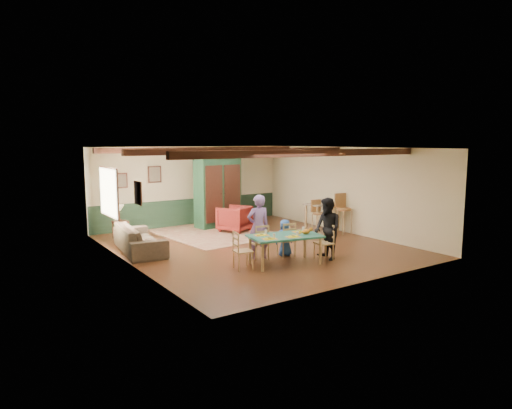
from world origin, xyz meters
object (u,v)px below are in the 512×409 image
end_table (120,230)px  table_lamp (120,213)px  counter_table (322,217)px  person_woman (327,229)px  bar_stool_right (344,214)px  dining_chair_end_left (243,250)px  dining_table (285,250)px  dining_chair_far_right (286,239)px  armoire (218,191)px  person_man (258,227)px  person_child (285,238)px  armchair (234,219)px  dining_chair_far_left (259,242)px  cat (306,231)px  bar_stool_left (319,218)px  dining_chair_end_right (324,242)px  sofa (139,239)px

end_table → table_lamp: size_ratio=1.09×
end_table → counter_table: bearing=-23.7°
person_woman → bar_stool_right: bearing=138.9°
dining_chair_end_left → dining_table: bearing=-90.0°
dining_chair_far_right → armoire: (0.56, 4.52, 0.77)m
person_man → person_child: 0.81m
armchair → person_woman: bearing=62.9°
dining_table → dining_chair_far_right: bearing=50.3°
dining_chair_far_left → bar_stool_right: bearing=-153.9°
dining_chair_far_left → cat: (0.72, -0.90, 0.34)m
person_man → counter_table: size_ratio=1.43×
dining_chair_far_right → cat: bearing=100.4°
armoire → bar_stool_left: bearing=-64.1°
cat → counter_table: counter_table is taller
dining_chair_end_left → armoire: (2.09, 4.91, 0.77)m
dining_chair_end_right → dining_chair_far_left: bearing=-114.9°
person_woman → bar_stool_right: 3.25m
dining_chair_far_left → dining_chair_end_left: 0.96m
sofa → dining_chair_end_left: bearing=-148.3°
bar_stool_right → dining_chair_far_right: bearing=-153.0°
armchair → dining_chair_far_right: bearing=52.5°
dining_table → dining_chair_end_right: 1.06m
person_child → armoire: (0.55, 4.45, 0.75)m
person_child → counter_table: bearing=-137.4°
end_table → dining_chair_end_left: bearing=-74.6°
dining_chair_far_right → cat: (-0.00, -0.77, 0.34)m
cat → bar_stool_right: bearing=42.5°
cat → dining_chair_end_right: bearing=9.5°
dining_chair_end_right → end_table: bearing=-136.0°
dining_chair_far_left → bar_stool_left: (3.18, 1.40, 0.11)m
dining_chair_far_left → bar_stool_right: size_ratio=0.69×
armoire → bar_stool_left: (1.89, -2.99, -0.67)m
end_table → table_lamp: (0.00, 0.00, 0.51)m
bar_stool_left → cat: bearing=-131.5°
dining_table → bar_stool_left: 3.63m
dining_chair_far_right → bar_stool_right: 3.43m
dining_chair_far_left → cat: size_ratio=2.64×
person_child → dining_table: bearing=63.4°
armoire → armchair: (0.01, -1.05, -0.80)m
dining_chair_far_right → bar_stool_right: bar_stool_right is taller
dining_chair_end_right → sofa: size_ratio=0.37×
cat → armoire: 5.34m
person_child → armchair: 3.44m
table_lamp → person_man: bearing=-63.0°
dining_table → armchair: bearing=75.4°
dining_chair_far_right → dining_chair_end_left: (-1.53, -0.39, 0.00)m
person_woman → person_child: 1.12m
dining_table → bar_stool_left: bar_stool_left is taller
bar_stool_right → sofa: bearing=173.9°
dining_chair_far_right → bar_stool_left: (2.45, 1.54, 0.11)m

